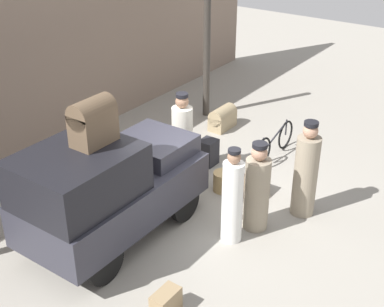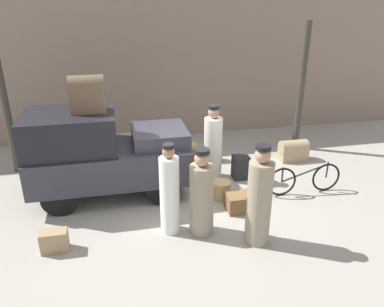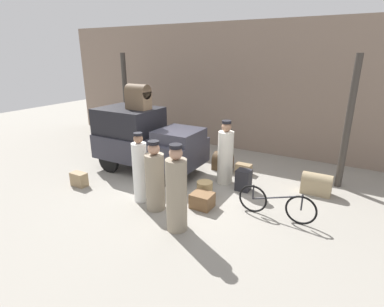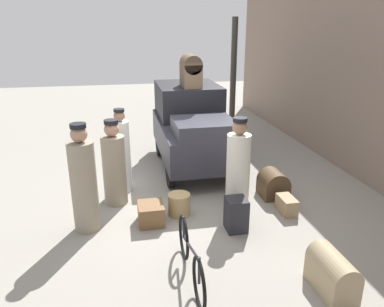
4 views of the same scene
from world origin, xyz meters
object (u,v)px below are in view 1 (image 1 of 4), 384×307
object	(u,v)px
porter_with_bicycle	(232,199)
suitcase_small_leather	(157,151)
wicker_basket	(223,181)
trunk_on_truck_roof	(93,121)
porter_standing_middle	(257,191)
trunk_large_brown	(134,160)
porter_carrying_trunk	(306,173)
truck	(107,187)
trunk_barrel_dark	(223,118)
bicycle	(275,143)
suitcase_black_upright	(166,303)
trunk_wicker_pale	(208,152)
porter_lifting_near_truck	(182,138)
trunk_umber_medium	(252,186)

from	to	relation	value
porter_with_bicycle	suitcase_small_leather	xyz separation A→B (m)	(1.57, 2.89, -0.64)
wicker_basket	trunk_on_truck_roof	distance (m)	3.39
porter_standing_middle	trunk_large_brown	size ratio (longest dim) A/B	3.03
porter_with_bicycle	porter_carrying_trunk	size ratio (longest dim) A/B	0.94
suitcase_small_leather	truck	bearing A→B (deg)	-156.17
porter_standing_middle	trunk_large_brown	xyz separation A→B (m)	(0.32, 3.07, -0.51)
porter_carrying_trunk	trunk_barrel_dark	world-z (taller)	porter_carrying_trunk
porter_carrying_trunk	bicycle	bearing A→B (deg)	41.36
porter_carrying_trunk	wicker_basket	bearing A→B (deg)	96.71
suitcase_black_upright	trunk_wicker_pale	xyz separation A→B (m)	(3.98, 1.97, 0.09)
truck	trunk_large_brown	bearing A→B (deg)	31.28
porter_carrying_trunk	trunk_on_truck_roof	distance (m)	3.89
wicker_basket	trunk_wicker_pale	xyz separation A→B (m)	(0.71, 0.84, 0.09)
suitcase_black_upright	trunk_on_truck_roof	world-z (taller)	trunk_on_truck_roof
porter_standing_middle	porter_with_bicycle	world-z (taller)	porter_with_bicycle
porter_lifting_near_truck	trunk_on_truck_roof	world-z (taller)	trunk_on_truck_roof
trunk_umber_medium	trunk_large_brown	size ratio (longest dim) A/B	0.91
truck	trunk_wicker_pale	distance (m)	3.22
trunk_large_brown	suitcase_black_upright	bearing A→B (deg)	-132.99
wicker_basket	trunk_large_brown	size ratio (longest dim) A/B	0.74
porter_standing_middle	trunk_barrel_dark	world-z (taller)	porter_standing_middle
porter_carrying_trunk	porter_lifting_near_truck	bearing A→B (deg)	92.23
porter_lifting_near_truck	trunk_barrel_dark	size ratio (longest dim) A/B	2.43
suitcase_small_leather	porter_lifting_near_truck	bearing A→B (deg)	-104.72
trunk_large_brown	trunk_umber_medium	bearing A→B (deg)	-76.61
truck	trunk_wicker_pale	xyz separation A→B (m)	(3.14, 0.11, -0.72)
porter_carrying_trunk	trunk_wicker_pale	size ratio (longest dim) A/B	3.22
porter_lifting_near_truck	trunk_barrel_dark	bearing A→B (deg)	12.55
wicker_basket	bicycle	bearing A→B (deg)	-4.59
porter_lifting_near_truck	trunk_large_brown	size ratio (longest dim) A/B	3.26
porter_carrying_trunk	trunk_wicker_pale	bearing A→B (deg)	77.77
truck	wicker_basket	bearing A→B (deg)	-16.69
porter_standing_middle	wicker_basket	bearing A→B (deg)	57.75
trunk_wicker_pale	trunk_large_brown	bearing A→B (deg)	134.37
porter_lifting_near_truck	trunk_wicker_pale	size ratio (longest dim) A/B	3.12
trunk_umber_medium	porter_standing_middle	bearing A→B (deg)	-147.39
truck	porter_carrying_trunk	distance (m)	3.49
suitcase_black_upright	trunk_large_brown	world-z (taller)	trunk_large_brown
truck	trunk_barrel_dark	world-z (taller)	truck
porter_with_bicycle	suitcase_black_upright	distance (m)	2.11
porter_standing_middle	trunk_wicker_pale	bearing A→B (deg)	54.05
trunk_wicker_pale	porter_lifting_near_truck	bearing A→B (deg)	161.34
porter_with_bicycle	suitcase_small_leather	world-z (taller)	porter_with_bicycle
trunk_barrel_dark	porter_standing_middle	bearing A→B (deg)	-139.31
bicycle	trunk_barrel_dark	xyz separation A→B (m)	(0.59, 1.72, -0.07)
porter_standing_middle	trunk_wicker_pale	distance (m)	2.45
porter_lifting_near_truck	suitcase_small_leather	world-z (taller)	porter_lifting_near_truck
wicker_basket	porter_lifting_near_truck	distance (m)	1.22
porter_standing_middle	trunk_on_truck_roof	bearing A→B (deg)	135.83
bicycle	suitcase_black_upright	bearing A→B (deg)	-169.05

